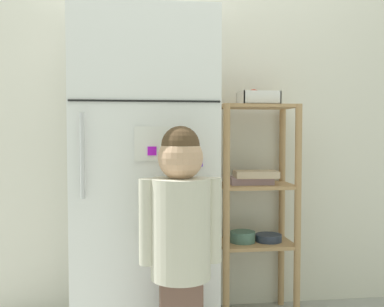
# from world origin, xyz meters

# --- Properties ---
(kitchen_wall_back) EXTENTS (2.60, 0.03, 2.09)m
(kitchen_wall_back) POSITION_xyz_m (0.00, 0.35, 1.04)
(kitchen_wall_back) COLOR silver
(kitchen_wall_back) RESTS_ON ground
(refrigerator) EXTENTS (0.66, 0.63, 1.59)m
(refrigerator) POSITION_xyz_m (-0.24, 0.02, 0.79)
(refrigerator) COLOR white
(refrigerator) RESTS_ON ground
(child_standing) EXTENTS (0.34, 0.25, 1.05)m
(child_standing) POSITION_xyz_m (-0.10, -0.42, 0.64)
(child_standing) COLOR brown
(child_standing) RESTS_ON ground
(pantry_shelf_unit) EXTENTS (0.42, 0.29, 1.17)m
(pantry_shelf_unit) POSITION_xyz_m (0.38, 0.17, 0.66)
(pantry_shelf_unit) COLOR tan
(pantry_shelf_unit) RESTS_ON ground
(fruit_bin) EXTENTS (0.20, 0.18, 0.08)m
(fruit_bin) POSITION_xyz_m (0.39, 0.17, 1.21)
(fruit_bin) COLOR white
(fruit_bin) RESTS_ON pantry_shelf_unit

